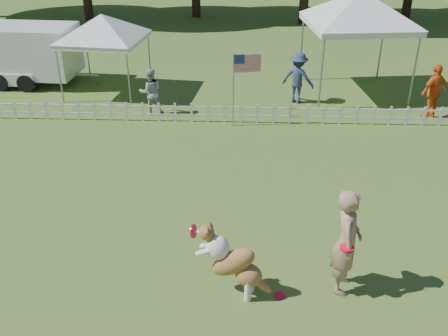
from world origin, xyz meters
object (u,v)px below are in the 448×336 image
flag_pole (233,91)px  spectator_c (434,91)px  canopy_tent_left (106,55)px  canopy_tent_right (356,45)px  spectator_b (298,78)px  cargo_trailer (22,54)px  dog (234,262)px  handler (347,242)px  frisbee_on_turf (279,295)px  spectator_a (151,92)px

flag_pole → spectator_c: 6.19m
canopy_tent_left → spectator_c: 10.74m
flag_pole → spectator_c: flag_pole is taller
canopy_tent_right → flag_pole: bearing=-148.8°
spectator_b → cargo_trailer: bearing=14.7°
canopy_tent_left → dog: bearing=-58.6°
handler → spectator_c: 8.91m
frisbee_on_turf → flag_pole: 7.46m
dog → canopy_tent_left: (-4.64, 10.03, 0.67)m
spectator_a → spectator_c: spectator_c is taller
handler → flag_pole: bearing=27.1°
cargo_trailer → spectator_a: bearing=-25.1°
handler → spectator_c: bearing=-16.3°
spectator_a → frisbee_on_turf: bearing=95.6°
frisbee_on_turf → cargo_trailer: cargo_trailer is taller
canopy_tent_right → spectator_a: 7.12m
flag_pole → spectator_c: (6.12, 0.90, -0.25)m
dog → frisbee_on_turf: (0.78, -0.06, -0.65)m
dog → spectator_b: spectator_b is taller
handler → dog: (-1.88, -0.22, -0.32)m
handler → spectator_c: size_ratio=1.14×
spectator_a → handler: bearing=102.5°
flag_pole → handler: bearing=-84.8°
frisbee_on_turf → spectator_c: bearing=58.0°
frisbee_on_turf → spectator_a: size_ratio=0.14×
canopy_tent_left → cargo_trailer: canopy_tent_left is taller
flag_pole → spectator_a: size_ratio=1.51×
frisbee_on_turf → canopy_tent_left: size_ratio=0.08×
handler → dog: handler is taller
cargo_trailer → spectator_b: bearing=-5.6°
dog → spectator_c: bearing=69.2°
frisbee_on_turf → spectator_a: 8.96m
canopy_tent_right → dog: bearing=-116.9°
frisbee_on_turf → canopy_tent_right: bearing=73.6°
frisbee_on_turf → cargo_trailer: 14.15m
handler → canopy_tent_left: size_ratio=0.74×
handler → cargo_trailer: (-9.87, 10.77, 0.09)m
spectator_c → canopy_tent_left: bearing=-40.5°
canopy_tent_left → spectator_a: size_ratio=1.81×
spectator_b → spectator_c: size_ratio=0.98×
dog → spectator_b: (1.88, 9.35, 0.18)m
spectator_a → spectator_b: bearing=176.5°
dog → spectator_c: (5.92, 8.15, 0.20)m
frisbee_on_turf → dog: bearing=175.7°
spectator_b → frisbee_on_turf: bearing=107.4°
spectator_b → flag_pole: bearing=69.2°
canopy_tent_right → spectator_b: canopy_tent_right is taller
handler → spectator_a: bearing=41.3°
flag_pole → spectator_a: bearing=150.4°
handler → canopy_tent_right: (1.99, 10.18, 0.71)m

